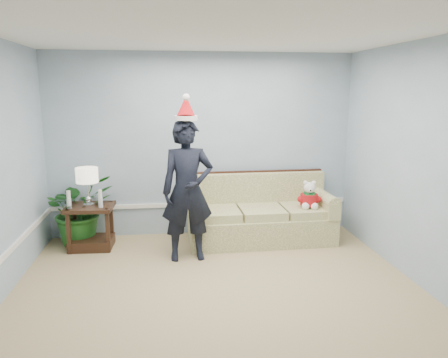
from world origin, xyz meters
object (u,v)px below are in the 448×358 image
object	(u,v)px
houseplant	(79,209)
man	(188,191)
side_table	(91,231)
teddy_bear	(309,198)
table_lamp	(87,177)
sofa	(260,217)

from	to	relation	value
houseplant	man	bearing A→B (deg)	-26.95
side_table	teddy_bear	distance (m)	3.09
side_table	table_lamp	distance (m)	0.77
man	teddy_bear	bearing A→B (deg)	9.44
sofa	teddy_bear	size ratio (longest dim) A/B	5.16
table_lamp	teddy_bear	xyz separation A→B (m)	(3.07, -0.13, -0.36)
side_table	teddy_bear	world-z (taller)	teddy_bear
table_lamp	teddy_bear	bearing A→B (deg)	-2.37
sofa	table_lamp	size ratio (longest dim) A/B	3.93
teddy_bear	sofa	bearing A→B (deg)	172.98
houseplant	teddy_bear	size ratio (longest dim) A/B	2.52
table_lamp	houseplant	distance (m)	0.57
side_table	man	bearing A→B (deg)	-22.90
man	houseplant	bearing A→B (deg)	149.04
sofa	houseplant	world-z (taller)	houseplant
man	teddy_bear	xyz separation A→B (m)	(1.74, 0.42, -0.25)
teddy_bear	man	bearing A→B (deg)	-157.41
sofa	houseplant	size ratio (longest dim) A/B	2.05
sofa	houseplant	distance (m)	2.57
houseplant	side_table	bearing A→B (deg)	-48.88
sofa	teddy_bear	distance (m)	0.77
side_table	sofa	bearing A→B (deg)	1.36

